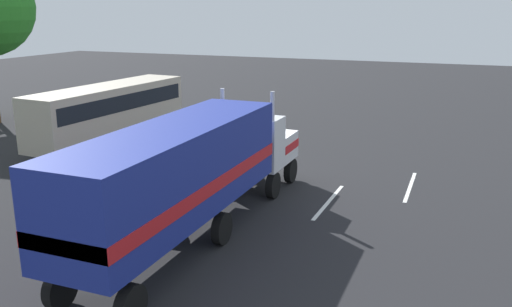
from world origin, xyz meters
name	(u,v)px	position (x,y,z in m)	size (l,w,h in m)	color
ground_plane	(264,180)	(0.00, 0.00, 0.00)	(120.00, 120.00, 0.00)	#232326
lane_stripe_near	(329,202)	(-1.67, -3.50, 0.01)	(4.40, 0.16, 0.01)	silver
lane_stripe_mid	(410,187)	(1.58, -6.37, 0.01)	(4.40, 0.16, 0.01)	silver
semi_truck	(192,168)	(-6.89, -0.09, 2.52)	(14.18, 2.94, 4.50)	silver
person_bystander	(144,194)	(-5.83, 2.59, 0.89)	(0.34, 0.46, 1.63)	#2D3347
parked_bus	(109,109)	(3.25, 10.85, 2.07)	(11.16, 3.38, 3.40)	#BFB29E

